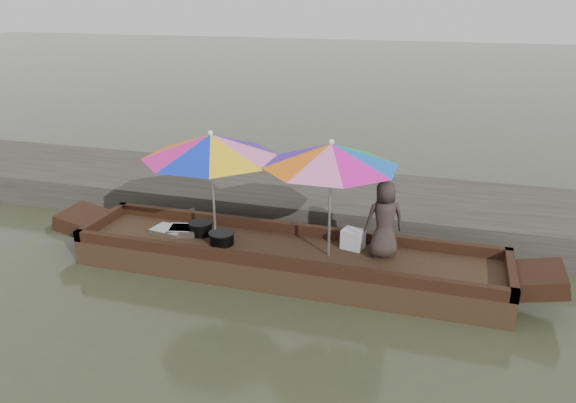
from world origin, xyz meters
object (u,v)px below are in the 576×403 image
(vendor, at_px, (384,219))
(tray_crayfish, at_px, (185,230))
(tray_scallop, at_px, (169,230))
(umbrella_stern, at_px, (330,200))
(boat_hull, at_px, (286,261))
(cooking_pot, at_px, (201,228))
(charcoal_grill, at_px, (222,239))
(umbrella_bow, at_px, (213,188))
(supply_bag, at_px, (353,239))

(vendor, bearing_deg, tray_crayfish, -22.52)
(tray_scallop, height_order, umbrella_stern, umbrella_stern)
(tray_crayfish, bearing_deg, tray_scallop, -171.62)
(vendor, height_order, umbrella_stern, umbrella_stern)
(boat_hull, xyz_separation_m, umbrella_stern, (0.58, 0.00, 0.95))
(cooking_pot, distance_m, vendor, 2.60)
(charcoal_grill, relative_size, umbrella_bow, 0.18)
(umbrella_bow, bearing_deg, tray_crayfish, 168.49)
(supply_bag, height_order, umbrella_stern, umbrella_stern)
(supply_bag, bearing_deg, vendor, -16.74)
(tray_scallop, bearing_deg, umbrella_stern, -1.72)
(boat_hull, xyz_separation_m, vendor, (1.25, 0.19, 0.69))
(umbrella_bow, bearing_deg, supply_bag, 9.56)
(supply_bag, distance_m, umbrella_stern, 0.76)
(cooking_pot, height_order, umbrella_stern, umbrella_stern)
(tray_scallop, bearing_deg, cooking_pot, 9.56)
(umbrella_bow, distance_m, umbrella_stern, 1.60)
(supply_bag, distance_m, umbrella_bow, 1.99)
(tray_scallop, height_order, charcoal_grill, charcoal_grill)
(charcoal_grill, xyz_separation_m, umbrella_stern, (1.47, 0.07, 0.70))
(boat_hull, relative_size, tray_scallop, 12.08)
(boat_hull, height_order, supply_bag, supply_bag)
(tray_crayfish, relative_size, umbrella_stern, 0.28)
(charcoal_grill, distance_m, umbrella_stern, 1.63)
(cooking_pot, distance_m, umbrella_stern, 2.02)
(umbrella_stern, bearing_deg, cooking_pot, 175.54)
(umbrella_stern, bearing_deg, tray_scallop, 178.28)
(boat_hull, relative_size, umbrella_bow, 3.14)
(boat_hull, height_order, cooking_pot, cooking_pot)
(tray_crayfish, bearing_deg, umbrella_bow, -11.51)
(boat_hull, xyz_separation_m, tray_scallop, (-1.77, 0.07, 0.21))
(tray_crayfish, height_order, umbrella_bow, umbrella_bow)
(boat_hull, relative_size, charcoal_grill, 17.26)
(cooking_pot, distance_m, tray_scallop, 0.47)
(cooking_pot, height_order, supply_bag, supply_bag)
(tray_crayfish, bearing_deg, charcoal_grill, -15.65)
(umbrella_bow, relative_size, umbrella_stern, 1.07)
(vendor, height_order, umbrella_bow, umbrella_bow)
(boat_hull, height_order, umbrella_bow, umbrella_bow)
(tray_scallop, relative_size, charcoal_grill, 1.43)
(cooking_pot, bearing_deg, tray_crayfish, -169.21)
(tray_scallop, bearing_deg, charcoal_grill, -9.42)
(charcoal_grill, bearing_deg, supply_bag, 12.62)
(tray_crayfish, height_order, charcoal_grill, charcoal_grill)
(tray_crayfish, bearing_deg, umbrella_stern, -2.84)
(tray_crayfish, height_order, umbrella_stern, umbrella_stern)
(supply_bag, xyz_separation_m, umbrella_stern, (-0.26, -0.31, 0.65))
(boat_hull, distance_m, supply_bag, 0.95)
(boat_hull, xyz_separation_m, supply_bag, (0.84, 0.31, 0.30))
(tray_crayfish, height_order, supply_bag, supply_bag)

